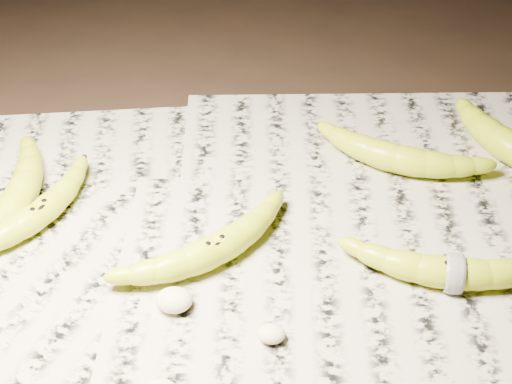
{
  "coord_description": "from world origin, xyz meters",
  "views": [
    {
      "loc": [
        0.05,
        -0.58,
        0.56
      ],
      "look_at": [
        0.02,
        0.04,
        0.05
      ],
      "focal_mm": 50.0,
      "sensor_mm": 36.0,
      "label": 1
    }
  ],
  "objects_px": {
    "banana_left_b": "(18,196)",
    "banana_upper_a": "(397,156)",
    "banana_left_a": "(39,212)",
    "banana_center": "(214,248)",
    "banana_taped": "(454,271)"
  },
  "relations": [
    {
      "from": "banana_left_a",
      "to": "banana_center",
      "type": "xyz_separation_m",
      "value": [
        0.21,
        -0.05,
        0.0
      ]
    },
    {
      "from": "banana_taped",
      "to": "banana_left_b",
      "type": "bearing_deg",
      "value": 173.63
    },
    {
      "from": "banana_center",
      "to": "banana_left_a",
      "type": "bearing_deg",
      "value": 126.94
    },
    {
      "from": "banana_left_a",
      "to": "banana_left_b",
      "type": "xyz_separation_m",
      "value": [
        -0.03,
        0.02,
        0.0
      ]
    },
    {
      "from": "banana_left_b",
      "to": "banana_taped",
      "type": "height_order",
      "value": "banana_left_b"
    },
    {
      "from": "banana_left_b",
      "to": "banana_left_a",
      "type": "bearing_deg",
      "value": -122.26
    },
    {
      "from": "banana_center",
      "to": "banana_upper_a",
      "type": "bearing_deg",
      "value": 0.01
    },
    {
      "from": "banana_left_a",
      "to": "banana_upper_a",
      "type": "relative_size",
      "value": 0.94
    },
    {
      "from": "banana_left_b",
      "to": "banana_center",
      "type": "relative_size",
      "value": 1.0
    },
    {
      "from": "banana_left_a",
      "to": "banana_upper_a",
      "type": "height_order",
      "value": "banana_upper_a"
    },
    {
      "from": "banana_center",
      "to": "banana_upper_a",
      "type": "relative_size",
      "value": 1.01
    },
    {
      "from": "banana_taped",
      "to": "banana_upper_a",
      "type": "xyz_separation_m",
      "value": [
        -0.04,
        0.2,
        0.0
      ]
    },
    {
      "from": "banana_left_a",
      "to": "banana_upper_a",
      "type": "bearing_deg",
      "value": -43.88
    },
    {
      "from": "banana_left_b",
      "to": "banana_upper_a",
      "type": "height_order",
      "value": "same"
    },
    {
      "from": "banana_left_a",
      "to": "banana_taped",
      "type": "distance_m",
      "value": 0.47
    }
  ]
}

